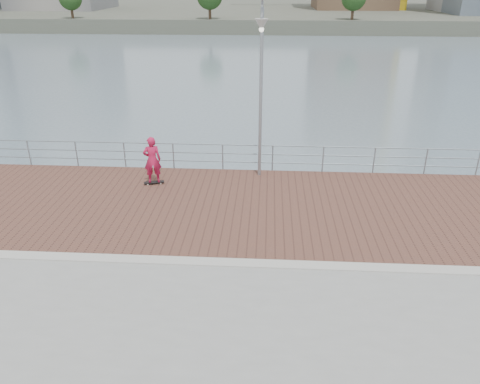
{
  "coord_description": "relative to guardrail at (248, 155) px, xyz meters",
  "views": [
    {
      "loc": [
        0.81,
        -11.01,
        7.31
      ],
      "look_at": [
        0.0,
        2.0,
        1.3
      ],
      "focal_mm": 35.0,
      "sensor_mm": 36.0,
      "label": 1
    }
  ],
  "objects": [
    {
      "name": "street_lamp",
      "position": [
        0.5,
        -0.97,
        3.84
      ],
      "size": [
        0.47,
        1.35,
        6.38
      ],
      "color": "gray",
      "rests_on": "brick_lane"
    },
    {
      "name": "brick_lane",
      "position": [
        -0.0,
        -3.4,
        -0.68
      ],
      "size": [
        40.0,
        6.8,
        0.02
      ],
      "primitive_type": "cube",
      "color": "brown",
      "rests_on": "seawall"
    },
    {
      "name": "guardrail",
      "position": [
        0.0,
        0.0,
        0.0
      ],
      "size": [
        39.06,
        0.06,
        1.13
      ],
      "color": "#8C9EA8",
      "rests_on": "brick_lane"
    },
    {
      "name": "skateboard",
      "position": [
        -3.54,
        -1.68,
        -0.6
      ],
      "size": [
        0.79,
        0.4,
        0.09
      ],
      "rotation": [
        0.0,
        0.0,
        0.27
      ],
      "color": "black",
      "rests_on": "brick_lane"
    },
    {
      "name": "water",
      "position": [
        -0.0,
        -7.0,
        -2.69
      ],
      "size": [
        400.0,
        400.0,
        0.0
      ],
      "primitive_type": "plane",
      "color": "slate",
      "rests_on": "ground"
    },
    {
      "name": "far_shore",
      "position": [
        -0.0,
        115.5,
        -1.44
      ],
      "size": [
        320.0,
        95.0,
        2.5
      ],
      "primitive_type": "cube",
      "color": "#4C5142",
      "rests_on": "ground"
    },
    {
      "name": "curb",
      "position": [
        -0.0,
        -7.0,
        -0.66
      ],
      "size": [
        40.0,
        0.4,
        0.06
      ],
      "primitive_type": "cube",
      "color": "#B7B5AD",
      "rests_on": "seawall"
    },
    {
      "name": "skateboarder",
      "position": [
        -3.54,
        -1.68,
        0.32
      ],
      "size": [
        0.75,
        0.6,
        1.81
      ],
      "primitive_type": "imported",
      "rotation": [
        0.0,
        0.0,
        3.41
      ],
      "color": "#C11945",
      "rests_on": "skateboard"
    }
  ]
}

